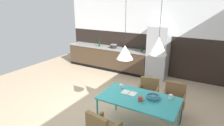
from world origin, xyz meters
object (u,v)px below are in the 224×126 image
object	(u,v)px
refrigerator_column	(158,53)
armchair_by_stool	(174,96)
bottle_oil_tall	(142,49)
bottle_spice_small	(99,43)
mug_tall_blue	(171,97)
fruit_bowl	(153,97)
mug_glass_clear	(121,86)
dining_table	(139,100)
open_book	(129,93)
armchair_far_side	(149,89)
cooking_pot	(114,46)
pendant_lamp_over_table_near	(125,52)
mug_wide_latte	(140,99)
pendant_lamp_over_table_far	(158,46)

from	to	relation	value
refrigerator_column	armchair_by_stool	xyz separation A→B (m)	(1.05, -2.13, -0.40)
bottle_oil_tall	bottle_spice_small	world-z (taller)	bottle_spice_small
refrigerator_column	mug_tall_blue	distance (m)	2.90
fruit_bowl	bottle_spice_small	distance (m)	4.21
mug_glass_clear	dining_table	bearing A→B (deg)	-23.44
dining_table	open_book	size ratio (longest dim) A/B	5.04
mug_tall_blue	bottle_spice_small	xyz separation A→B (m)	(-3.45, 2.61, 0.24)
armchair_by_stool	mug_tall_blue	distance (m)	0.61
mug_tall_blue	bottle_oil_tall	xyz separation A→B (m)	(-1.70, 2.74, 0.21)
armchair_far_side	cooking_pot	bearing A→B (deg)	-52.88
fruit_bowl	pendant_lamp_over_table_near	xyz separation A→B (m)	(-0.57, -0.16, 0.88)
dining_table	bottle_spice_small	world-z (taller)	bottle_spice_small
mug_wide_latte	pendant_lamp_over_table_near	size ratio (longest dim) A/B	0.10
armchair_by_stool	bottle_spice_small	distance (m)	4.03
cooking_pot	pendant_lamp_over_table_far	bearing A→B (deg)	-48.96
pendant_lamp_over_table_near	pendant_lamp_over_table_far	distance (m)	0.66
fruit_bowl	mug_wide_latte	size ratio (longest dim) A/B	2.11
mug_glass_clear	pendant_lamp_over_table_far	distance (m)	1.38
cooking_pot	armchair_far_side	bearing A→B (deg)	-43.17
refrigerator_column	armchair_by_stool	world-z (taller)	refrigerator_column
armchair_by_stool	fruit_bowl	world-z (taller)	armchair_by_stool
refrigerator_column	fruit_bowl	distance (m)	2.97
refrigerator_column	bottle_spice_small	xyz separation A→B (m)	(-2.37, -0.07, 0.10)
bottle_oil_tall	pendant_lamp_over_table_near	world-z (taller)	pendant_lamp_over_table_near
refrigerator_column	armchair_far_side	xyz separation A→B (m)	(0.41, -2.05, -0.42)
mug_tall_blue	bottle_spice_small	size ratio (longest dim) A/B	0.36
open_book	bottle_spice_small	world-z (taller)	bottle_spice_small
dining_table	bottle_spice_small	xyz separation A→B (m)	(-2.89, 2.91, 0.33)
armchair_far_side	pendant_lamp_over_table_far	size ratio (longest dim) A/B	0.64
pendant_lamp_over_table_far	refrigerator_column	bearing A→B (deg)	105.58
refrigerator_column	mug_glass_clear	bearing A→B (deg)	-90.19
mug_glass_clear	fruit_bowl	bearing A→B (deg)	-8.35
cooking_pot	pendant_lamp_over_table_near	distance (m)	3.63
fruit_bowl	mug_tall_blue	size ratio (longest dim) A/B	2.47
mug_tall_blue	mug_wide_latte	distance (m)	0.63
armchair_far_side	mug_glass_clear	size ratio (longest dim) A/B	6.65
refrigerator_column	armchair_by_stool	distance (m)	2.41
open_book	mug_tall_blue	distance (m)	0.85
open_book	cooking_pot	bearing A→B (deg)	124.91
mug_glass_clear	pendant_lamp_over_table_far	bearing A→B (deg)	-15.62
mug_glass_clear	bottle_spice_small	size ratio (longest dim) A/B	0.36
bottle_spice_small	pendant_lamp_over_table_near	world-z (taller)	pendant_lamp_over_table_near
bottle_oil_tall	cooking_pot	bearing A→B (deg)	-175.69
pendant_lamp_over_table_far	mug_wide_latte	bearing A→B (deg)	-158.86
armchair_far_side	mug_glass_clear	bearing A→B (deg)	49.83
fruit_bowl	pendant_lamp_over_table_far	bearing A→B (deg)	-62.87
pendant_lamp_over_table_near	mug_glass_clear	bearing A→B (deg)	127.77
mug_tall_blue	cooking_pot	size ratio (longest dim) A/B	0.45
mug_tall_blue	cooking_pot	distance (m)	3.87
pendant_lamp_over_table_near	pendant_lamp_over_table_far	bearing A→B (deg)	3.41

